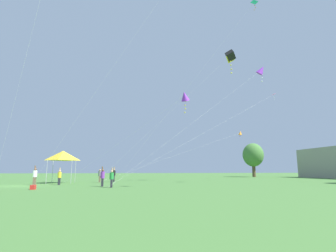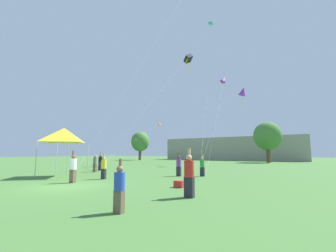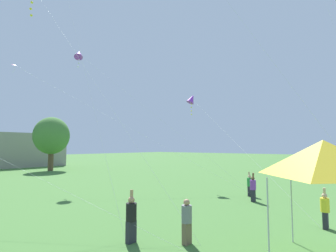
{
  "view_description": "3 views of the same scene",
  "coord_description": "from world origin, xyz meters",
  "views": [
    {
      "loc": [
        29.16,
        10.06,
        1.57
      ],
      "look_at": [
        0.34,
        15.22,
        6.51
      ],
      "focal_mm": 28.0,
      "sensor_mm": 36.0,
      "label": 1
    },
    {
      "loc": [
        11.8,
        -8.02,
        1.88
      ],
      "look_at": [
        -1.41,
        13.13,
        4.9
      ],
      "focal_mm": 24.0,
      "sensor_mm": 36.0,
      "label": 2
    },
    {
      "loc": [
        -14.89,
        1.49,
        3.73
      ],
      "look_at": [
        0.65,
        14.15,
        5.26
      ],
      "focal_mm": 28.0,
      "sensor_mm": 36.0,
      "label": 3
    }
  ],
  "objects": [
    {
      "name": "person_grey_shirt",
      "position": [
        -6.48,
        7.42,
        0.91
      ],
      "size": [
        0.4,
        0.4,
        1.69
      ],
      "rotation": [
        0.0,
        0.0,
        2.37
      ],
      "color": "brown",
      "rests_on": "ground"
    },
    {
      "name": "person_black_shirt",
      "position": [
        -7.72,
        9.18,
        0.98
      ],
      "size": [
        0.41,
        0.41,
        2.02
      ],
      "rotation": [
        0.0,
        0.0,
        6.1
      ],
      "color": "#282833",
      "rests_on": "ground"
    },
    {
      "name": "person_green_shirt",
      "position": [
        4.31,
        9.28,
        0.87
      ],
      "size": [
        0.37,
        0.37,
        1.8
      ],
      "rotation": [
        0.0,
        0.0,
        1.1
      ],
      "color": "#282833",
      "rests_on": "ground"
    },
    {
      "name": "kite_purple_diamond_4",
      "position": [
        0.75,
        26.94,
        13.83
      ],
      "size": [
        4.72,
        18.77,
        14.58
      ],
      "color": "silver",
      "rests_on": "ground"
    },
    {
      "name": "tree_far_right",
      "position": [
        4.94,
        40.71,
        5.27
      ],
      "size": [
        5.41,
        4.87,
        8.16
      ],
      "color": "brown",
      "rests_on": "ground"
    },
    {
      "name": "person_yellow_shirt",
      "position": [
        -1.02,
        3.62,
        0.89
      ],
      "size": [
        0.38,
        0.38,
        1.83
      ],
      "rotation": [
        0.0,
        0.0,
        2.17
      ],
      "color": "#282833",
      "rests_on": "ground"
    },
    {
      "name": "kite_purple_diamond_2",
      "position": [
        6.27,
        15.73,
        8.33
      ],
      "size": [
        8.03,
        12.6,
        8.93
      ],
      "color": "silver",
      "rests_on": "ground"
    },
    {
      "name": "kite_pink_delta_1",
      "position": [
        -3.69,
        30.54,
        11.8
      ],
      "size": [
        8.65,
        23.2,
        12.56
      ],
      "color": "silver",
      "rests_on": "ground"
    },
    {
      "name": "person_purple_shirt",
      "position": [
        2.62,
        8.35,
        0.93
      ],
      "size": [
        0.39,
        0.39,
        1.92
      ],
      "rotation": [
        0.0,
        0.0,
        3.55
      ],
      "color": "#282833",
      "rests_on": "ground"
    },
    {
      "name": "festival_tent",
      "position": [
        -5.09,
        2.96,
        3.33
      ],
      "size": [
        3.05,
        3.05,
        3.93
      ],
      "color": "#B7B7BC",
      "rests_on": "ground"
    }
  ]
}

